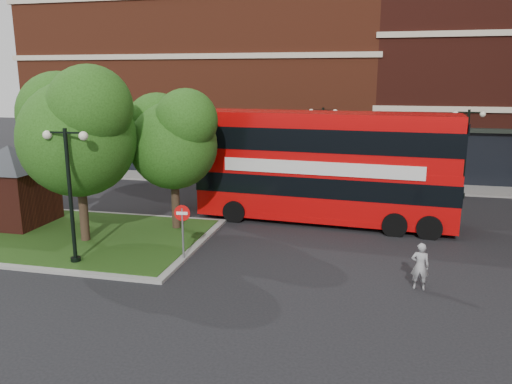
% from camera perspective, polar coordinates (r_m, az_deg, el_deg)
% --- Properties ---
extents(ground, '(120.00, 120.00, 0.00)m').
position_cam_1_polar(ground, '(17.19, -4.36, -10.03)').
color(ground, black).
rests_on(ground, ground).
extents(pavement_far, '(44.00, 3.00, 0.12)m').
position_cam_1_polar(pavement_far, '(32.64, 4.27, 1.15)').
color(pavement_far, slate).
rests_on(pavement_far, ground).
extents(terrace_far_left, '(26.00, 12.00, 14.00)m').
position_cam_1_polar(terrace_far_left, '(41.14, -5.27, 13.29)').
color(terrace_far_left, maroon).
rests_on(terrace_far_left, ground).
extents(terrace_far_right, '(18.00, 12.00, 16.00)m').
position_cam_1_polar(terrace_far_right, '(40.18, 27.03, 13.42)').
color(terrace_far_right, '#471911').
rests_on(terrace_far_right, ground).
extents(traffic_island, '(12.60, 7.60, 0.15)m').
position_cam_1_polar(traffic_island, '(23.14, -21.38, -4.64)').
color(traffic_island, gray).
rests_on(traffic_island, ground).
extents(kiosk, '(6.51, 6.51, 3.60)m').
position_cam_1_polar(kiosk, '(25.17, -26.19, 1.57)').
color(kiosk, '#471911').
rests_on(kiosk, traffic_island).
extents(tree_island_west, '(5.40, 4.71, 7.21)m').
position_cam_1_polar(tree_island_west, '(21.11, -19.90, 7.00)').
color(tree_island_west, '#2D2116').
rests_on(tree_island_west, ground).
extents(tree_island_east, '(4.46, 3.90, 6.29)m').
position_cam_1_polar(tree_island_east, '(21.97, -9.58, 6.33)').
color(tree_island_east, '#2D2116').
rests_on(tree_island_east, ground).
extents(lamp_island, '(1.72, 0.36, 5.00)m').
position_cam_1_polar(lamp_island, '(18.84, -20.51, 0.25)').
color(lamp_island, black).
rests_on(lamp_island, ground).
extents(lamp_far_left, '(1.72, 0.36, 5.00)m').
position_cam_1_polar(lamp_far_left, '(29.97, 7.56, 5.40)').
color(lamp_far_left, black).
rests_on(lamp_far_left, ground).
extents(lamp_far_right, '(1.72, 0.36, 5.00)m').
position_cam_1_polar(lamp_far_right, '(30.29, 22.85, 4.57)').
color(lamp_far_right, black).
rests_on(lamp_far_right, ground).
extents(bus, '(12.03, 3.55, 4.53)m').
position_cam_1_polar(bus, '(23.43, 7.90, 3.66)').
color(bus, '#BF0708').
rests_on(bus, ground).
extents(woman, '(0.60, 0.42, 1.57)m').
position_cam_1_polar(woman, '(17.04, 18.24, -8.05)').
color(woman, '#939396').
rests_on(woman, ground).
extents(car_silver, '(4.66, 2.07, 1.56)m').
position_cam_1_polar(car_silver, '(33.30, -5.65, 2.62)').
color(car_silver, '#ABACB2').
rests_on(car_silver, ground).
extents(car_white, '(3.87, 1.50, 1.26)m').
position_cam_1_polar(car_white, '(30.26, 9.33, 1.18)').
color(car_white, silver).
rests_on(car_white, ground).
extents(no_entry_sign, '(0.60, 0.13, 2.16)m').
position_cam_1_polar(no_entry_sign, '(18.56, -8.41, -3.35)').
color(no_entry_sign, slate).
rests_on(no_entry_sign, ground).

